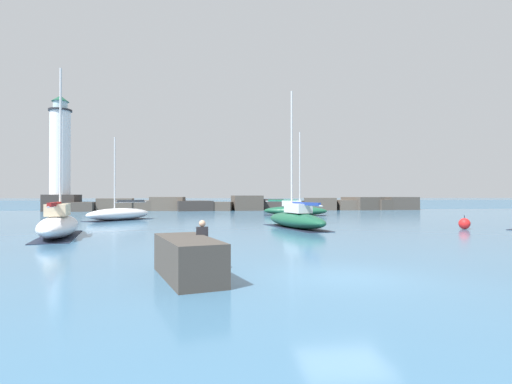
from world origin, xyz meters
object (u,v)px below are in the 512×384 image
sailboat_moored_0 (119,214)px  person_on_rocks (202,243)px  lighthouse (60,160)px  mooring_buoy_orange_near (464,224)px  sailboat_moored_1 (296,219)px  sailboat_moored_3 (295,210)px  mooring_buoy_far_side (126,214)px  sailboat_moored_4 (59,224)px

sailboat_moored_0 → person_on_rocks: size_ratio=4.90×
lighthouse → mooring_buoy_orange_near: 53.28m
sailboat_moored_1 → sailboat_moored_3: (3.60, 17.04, -0.02)m
sailboat_moored_3 → person_on_rocks: 33.80m
mooring_buoy_far_side → sailboat_moored_1: bearing=-47.4°
sailboat_moored_3 → mooring_buoy_far_side: 18.51m
sailboat_moored_1 → person_on_rocks: (-6.21, -15.30, 0.21)m
sailboat_moored_0 → mooring_buoy_far_side: (-0.59, 5.72, -0.29)m
sailboat_moored_3 → mooring_buoy_orange_near: 20.68m
sailboat_moored_1 → mooring_buoy_orange_near: size_ratio=10.34×
sailboat_moored_3 → mooring_buoy_orange_near: sailboat_moored_3 is taller
mooring_buoy_far_side → sailboat_moored_4: bearing=-88.4°
lighthouse → sailboat_moored_0: bearing=-59.7°
sailboat_moored_0 → sailboat_moored_3: 19.07m
person_on_rocks → sailboat_moored_1: bearing=67.9°
mooring_buoy_far_side → person_on_rocks: size_ratio=0.50×
sailboat_moored_0 → mooring_buoy_orange_near: 28.49m
sailboat_moored_0 → sailboat_moored_1: (14.30, -10.47, 0.08)m
sailboat_moored_0 → mooring_buoy_orange_near: sailboat_moored_0 is taller
sailboat_moored_0 → mooring_buoy_far_side: 5.76m
sailboat_moored_1 → sailboat_moored_4: bearing=-163.3°
sailboat_moored_4 → mooring_buoy_orange_near: (25.54, 2.12, -0.32)m
sailboat_moored_0 → sailboat_moored_4: sailboat_moored_4 is taller
sailboat_moored_0 → sailboat_moored_3: size_ratio=0.80×
sailboat_moored_3 → sailboat_moored_4: size_ratio=0.99×
mooring_buoy_orange_near → person_on_rocks: bearing=-143.0°
lighthouse → sailboat_moored_0: (13.42, -23.00, -6.91)m
lighthouse → person_on_rocks: lighthouse is taller
lighthouse → sailboat_moored_0: lighthouse is taller
mooring_buoy_orange_near → mooring_buoy_far_side: 31.93m
sailboat_moored_0 → mooring_buoy_orange_near: size_ratio=8.01×
sailboat_moored_1 → lighthouse: bearing=129.6°
sailboat_moored_0 → person_on_rocks: bearing=-72.6°
lighthouse → sailboat_moored_4: lighthouse is taller
lighthouse → sailboat_moored_1: (27.72, -33.47, -6.83)m
sailboat_moored_0 → sailboat_moored_1: size_ratio=0.77×
lighthouse → sailboat_moored_1: 44.00m
sailboat_moored_0 → lighthouse: bearing=120.3°
mooring_buoy_far_side → person_on_rocks: person_on_rocks is taller
lighthouse → sailboat_moored_3: lighthouse is taller
sailboat_moored_1 → sailboat_moored_4: (-14.32, -4.31, 0.05)m
mooring_buoy_far_side → sailboat_moored_0: bearing=-84.1°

